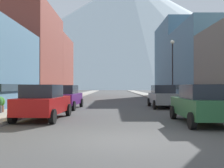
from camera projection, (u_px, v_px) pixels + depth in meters
The scene contains 17 objects.
ground_plane at pixel (122, 141), 8.02m from camera, with size 400.00×400.00×0.00m, color #414141.
sidewalk_left at pixel (77, 96), 43.05m from camera, with size 2.50×100.00×0.15m, color gray.
sidewalk_right at pixel (152, 96), 42.99m from camera, with size 2.50×100.00×0.15m, color gray.
storefront_left_2 at pixel (31, 56), 32.03m from camera, with size 6.39×12.10×11.21m.
storefront_left_3 at pixel (43, 68), 43.19m from camera, with size 9.29×10.11×9.82m.
storefront_right_2 at pixel (208, 65), 30.10m from camera, with size 6.91×11.07×8.75m.
storefront_right_3 at pixel (186, 62), 41.39m from camera, with size 8.06×11.41×11.66m.
car_left_0 at pixel (45, 102), 13.25m from camera, with size 2.24×4.48×1.78m.
car_left_1 at pixel (67, 97), 19.53m from camera, with size 2.25×4.48×1.78m.
car_right_0 at pixel (203, 104), 11.73m from camera, with size 2.11×4.42×1.78m.
car_right_1 at pixel (164, 96), 20.60m from camera, with size 2.13×4.43×1.78m.
trash_bin_right at pixel (212, 102), 17.33m from camera, with size 0.59×0.59×0.98m.
potted_plant_1 at pixel (1, 104), 15.42m from camera, with size 0.61×0.61×0.94m.
potted_plant_2 at pixel (202, 98), 21.12m from camera, with size 0.63×0.63×1.00m.
pedestrian_0 at pixel (185, 95), 23.40m from camera, with size 0.36×0.36×1.68m.
streetlamp_right at pixel (174, 62), 24.04m from camera, with size 0.36×0.36×5.86m.
mountain_backdrop at pixel (131, 33), 268.39m from camera, with size 323.96×323.96×113.57m, color silver.
Camera 1 is at (-0.29, -8.04, 1.71)m, focal length 41.46 mm.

